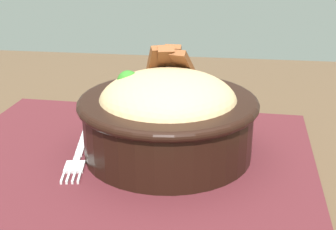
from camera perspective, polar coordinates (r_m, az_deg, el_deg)
The scene contains 4 objects.
table at distance 0.62m, azimuth -3.05°, elevation -10.19°, with size 1.05×0.97×0.73m.
placemat at distance 0.56m, azimuth -5.06°, elevation -5.27°, with size 0.45×0.35×0.00m, color #47191E.
bowl at distance 0.55m, azimuth -0.02°, elevation 0.06°, with size 0.21×0.21×0.13m.
fork at distance 0.56m, azimuth -11.11°, elevation -5.16°, with size 0.04×0.14×0.00m.
Camera 1 is at (-0.10, 0.52, 0.98)m, focal length 49.39 mm.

